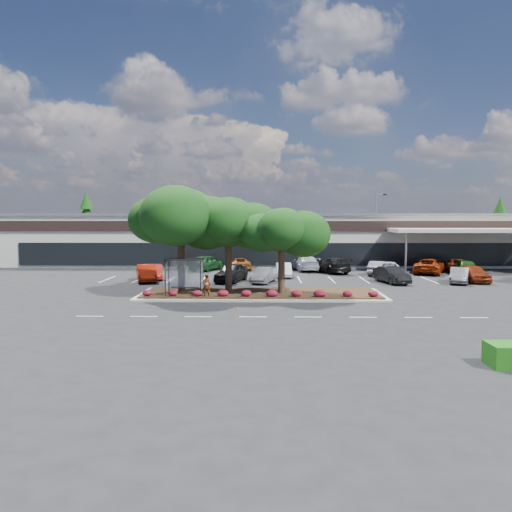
{
  "coord_description": "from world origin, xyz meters",
  "views": [
    {
      "loc": [
        -1.7,
        -32.67,
        5.79
      ],
      "look_at": [
        -2.46,
        8.43,
        2.6
      ],
      "focal_mm": 35.0,
      "sensor_mm": 36.0,
      "label": 1
    }
  ],
  "objects_px": {
    "light_pole": "(377,234)",
    "car_1": "(146,273)",
    "car_0": "(155,272)",
    "survey_stake": "(237,313)"
  },
  "relations": [
    {
      "from": "light_pole",
      "to": "car_1",
      "type": "xyz_separation_m",
      "value": [
        -24.06,
        -14.96,
        -3.06
      ]
    },
    {
      "from": "light_pole",
      "to": "survey_stake",
      "type": "xyz_separation_m",
      "value": [
        -14.82,
        -33.0,
        -3.23
      ]
    },
    {
      "from": "light_pole",
      "to": "survey_stake",
      "type": "height_order",
      "value": "light_pole"
    },
    {
      "from": "light_pole",
      "to": "survey_stake",
      "type": "relative_size",
      "value": 9.55
    },
    {
      "from": "survey_stake",
      "to": "light_pole",
      "type": "bearing_deg",
      "value": 65.81
    },
    {
      "from": "light_pole",
      "to": "car_1",
      "type": "relative_size",
      "value": 1.88
    },
    {
      "from": "car_0",
      "to": "light_pole",
      "type": "bearing_deg",
      "value": 16.69
    },
    {
      "from": "car_1",
      "to": "light_pole",
      "type": "bearing_deg",
      "value": 14.96
    },
    {
      "from": "survey_stake",
      "to": "car_0",
      "type": "xyz_separation_m",
      "value": [
        -8.85,
        19.65,
        0.1
      ]
    },
    {
      "from": "car_0",
      "to": "car_1",
      "type": "distance_m",
      "value": 1.66
    }
  ]
}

